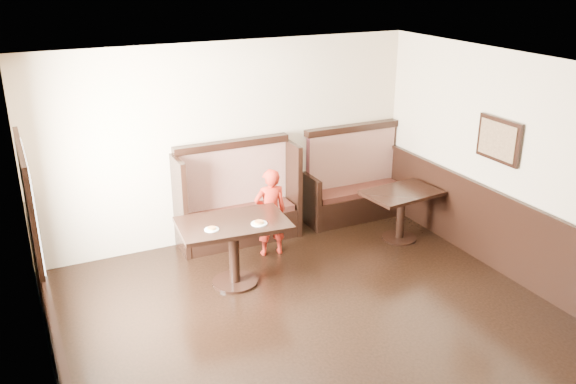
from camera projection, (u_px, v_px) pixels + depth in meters
ground at (358, 367)px, 6.08m from camera, size 7.00×7.00×0.00m
room_shell at (320, 302)px, 5.95m from camera, size 7.00×7.00×7.00m
booth_main at (237, 205)px, 8.66m from camera, size 1.75×0.72×1.45m
booth_neighbor at (354, 187)px, 9.46m from camera, size 1.65×0.72×1.45m
table_main at (233, 236)px, 7.42m from camera, size 1.38×0.93×0.84m
table_neighbor at (401, 204)px, 8.66m from camera, size 1.13×0.81×0.74m
child at (270, 212)px, 8.19m from camera, size 0.48×0.34×1.23m
pizza_plate_left at (212, 229)px, 7.13m from camera, size 0.17×0.17×0.03m
pizza_plate_right at (259, 223)px, 7.29m from camera, size 0.20×0.20×0.04m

